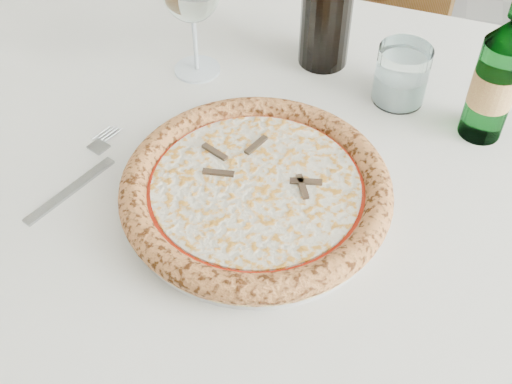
{
  "coord_description": "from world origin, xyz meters",
  "views": [
    {
      "loc": [
        0.2,
        -0.35,
        1.35
      ],
      "look_at": [
        0.06,
        0.17,
        0.78
      ],
      "focal_mm": 45.0,
      "sensor_mm": 36.0,
      "label": 1
    }
  ],
  "objects_px": {
    "dining_table": "(274,195)",
    "plate": "(256,198)",
    "tumbler": "(401,78)",
    "beer_bottle": "(496,79)",
    "pizza": "(256,188)",
    "chair_far": "(341,8)"
  },
  "relations": [
    {
      "from": "dining_table",
      "to": "plate",
      "type": "distance_m",
      "value": 0.14
    },
    {
      "from": "dining_table",
      "to": "plate",
      "type": "height_order",
      "value": "plate"
    },
    {
      "from": "chair_far",
      "to": "dining_table",
      "type": "bearing_deg",
      "value": -88.3
    },
    {
      "from": "pizza",
      "to": "tumbler",
      "type": "bearing_deg",
      "value": 60.31
    },
    {
      "from": "chair_far",
      "to": "beer_bottle",
      "type": "xyz_separation_m",
      "value": [
        0.29,
        -0.65,
        0.31
      ]
    },
    {
      "from": "tumbler",
      "to": "beer_bottle",
      "type": "xyz_separation_m",
      "value": [
        0.12,
        -0.05,
        0.05
      ]
    },
    {
      "from": "plate",
      "to": "tumbler",
      "type": "xyz_separation_m",
      "value": [
        0.15,
        0.26,
        0.03
      ]
    },
    {
      "from": "dining_table",
      "to": "plate",
      "type": "relative_size",
      "value": 4.73
    },
    {
      "from": "pizza",
      "to": "tumbler",
      "type": "distance_m",
      "value": 0.3
    },
    {
      "from": "tumbler",
      "to": "beer_bottle",
      "type": "distance_m",
      "value": 0.14
    },
    {
      "from": "dining_table",
      "to": "chair_far",
      "type": "distance_m",
      "value": 0.78
    },
    {
      "from": "plate",
      "to": "chair_far",
      "type": "bearing_deg",
      "value": 91.51
    },
    {
      "from": "beer_bottle",
      "to": "pizza",
      "type": "bearing_deg",
      "value": -141.46
    },
    {
      "from": "chair_far",
      "to": "pizza",
      "type": "bearing_deg",
      "value": -88.49
    },
    {
      "from": "plate",
      "to": "tumbler",
      "type": "distance_m",
      "value": 0.3
    },
    {
      "from": "plate",
      "to": "pizza",
      "type": "bearing_deg",
      "value": 147.99
    },
    {
      "from": "tumbler",
      "to": "beer_bottle",
      "type": "relative_size",
      "value": 0.38
    },
    {
      "from": "plate",
      "to": "beer_bottle",
      "type": "bearing_deg",
      "value": 38.54
    },
    {
      "from": "chair_far",
      "to": "pizza",
      "type": "height_order",
      "value": "chair_far"
    },
    {
      "from": "chair_far",
      "to": "beer_bottle",
      "type": "distance_m",
      "value": 0.78
    },
    {
      "from": "chair_far",
      "to": "plate",
      "type": "distance_m",
      "value": 0.9
    },
    {
      "from": "beer_bottle",
      "to": "plate",
      "type": "bearing_deg",
      "value": -141.46
    }
  ]
}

